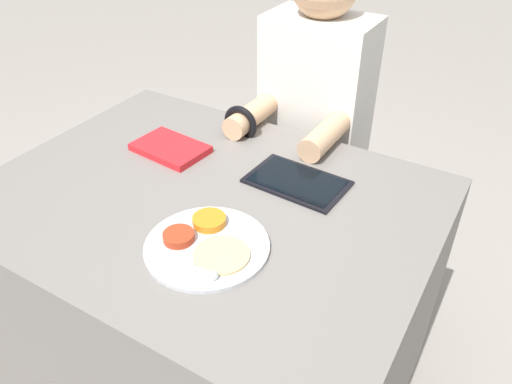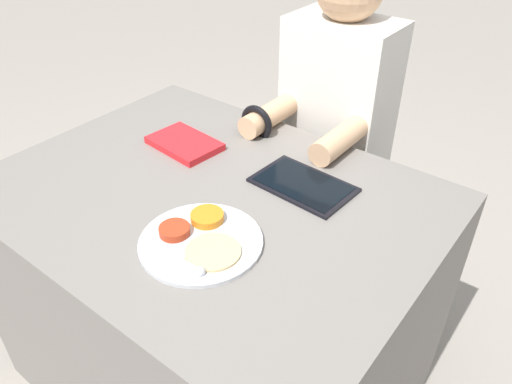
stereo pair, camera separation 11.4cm
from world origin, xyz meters
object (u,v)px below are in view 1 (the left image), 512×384
object	(u,v)px
thali_tray	(206,244)
red_notebook	(170,149)
person_diner	(312,151)
tablet_device	(297,182)

from	to	relation	value
thali_tray	red_notebook	size ratio (longest dim) A/B	1.27
thali_tray	red_notebook	xyz separation A→B (m)	(-0.32, 0.28, 0.00)
red_notebook	person_diner	size ratio (longest dim) A/B	0.17
thali_tray	person_diner	bearing A→B (deg)	96.72
red_notebook	tablet_device	world-z (taller)	red_notebook
red_notebook	thali_tray	bearing A→B (deg)	-40.89
thali_tray	tablet_device	world-z (taller)	thali_tray
thali_tray	tablet_device	distance (m)	0.32
person_diner	thali_tray	bearing A→B (deg)	-83.28
red_notebook	person_diner	distance (m)	0.53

